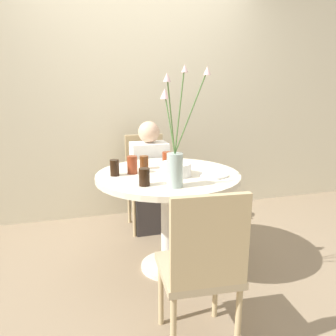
% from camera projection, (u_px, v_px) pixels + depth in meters
% --- Properties ---
extents(ground_plane, '(16.00, 16.00, 0.00)m').
position_uv_depth(ground_plane, '(168.00, 267.00, 2.60)').
color(ground_plane, '#89755B').
extents(wall_back, '(8.00, 0.05, 2.60)m').
position_uv_depth(wall_back, '(136.00, 96.00, 3.47)').
color(wall_back, beige).
rests_on(wall_back, ground_plane).
extents(dining_table, '(1.06, 1.06, 0.77)m').
position_uv_depth(dining_table, '(168.00, 191.00, 2.45)').
color(dining_table, beige).
rests_on(dining_table, ground_plane).
extents(chair_left_flank, '(0.41, 0.41, 0.93)m').
position_uv_depth(chair_left_flank, '(146.00, 175.00, 3.29)').
color(chair_left_flank, tan).
rests_on(chair_left_flank, ground_plane).
extents(chair_near_front, '(0.43, 0.43, 0.93)m').
position_uv_depth(chair_near_front, '(202.00, 264.00, 1.65)').
color(chair_near_front, tan).
rests_on(chair_near_front, ground_plane).
extents(birthday_cake, '(0.23, 0.23, 0.14)m').
position_uv_depth(birthday_cake, '(176.00, 169.00, 2.35)').
color(birthday_cake, white).
rests_on(birthday_cake, dining_table).
extents(flower_vase, '(0.30, 0.31, 0.75)m').
position_uv_depth(flower_vase, '(175.00, 154.00, 2.04)').
color(flower_vase, '#9EB2AD').
rests_on(flower_vase, dining_table).
extents(side_plate, '(0.21, 0.21, 0.01)m').
position_uv_depth(side_plate, '(214.00, 175.00, 2.35)').
color(side_plate, silver).
rests_on(side_plate, dining_table).
extents(drink_glass_0, '(0.07, 0.07, 0.13)m').
position_uv_depth(drink_glass_0, '(132.00, 165.00, 2.40)').
color(drink_glass_0, maroon).
rests_on(drink_glass_0, dining_table).
extents(drink_glass_1, '(0.07, 0.07, 0.11)m').
position_uv_depth(drink_glass_1, '(167.00, 159.00, 2.63)').
color(drink_glass_1, maroon).
rests_on(drink_glass_1, dining_table).
extents(drink_glass_2, '(0.07, 0.07, 0.10)m').
position_uv_depth(drink_glass_2, '(144.00, 162.00, 2.53)').
color(drink_glass_2, '#51280F').
rests_on(drink_glass_2, dining_table).
extents(drink_glass_3, '(0.07, 0.07, 0.11)m').
position_uv_depth(drink_glass_3, '(144.00, 177.00, 2.10)').
color(drink_glass_3, black).
rests_on(drink_glass_3, dining_table).
extents(drink_glass_4, '(0.06, 0.06, 0.12)m').
position_uv_depth(drink_glass_4, '(115.00, 168.00, 2.34)').
color(drink_glass_4, black).
rests_on(drink_glass_4, dining_table).
extents(person_guest, '(0.34, 0.24, 1.09)m').
position_uv_depth(person_guest, '(150.00, 181.00, 3.14)').
color(person_guest, '#383333').
rests_on(person_guest, ground_plane).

